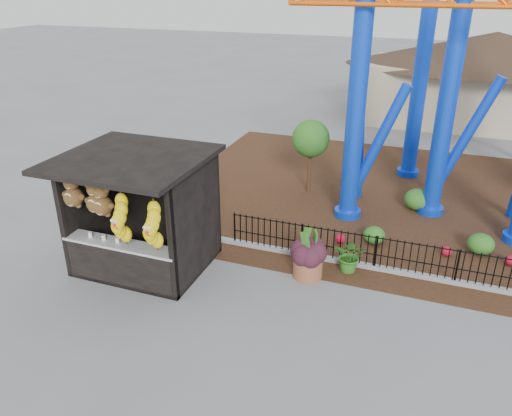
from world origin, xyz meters
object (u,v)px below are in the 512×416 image
(terracotta_planter, at_px, (308,266))
(potted_plant, at_px, (350,256))
(roller_coaster, at_px, (505,1))
(prize_booth, at_px, (136,216))

(terracotta_planter, relative_size, potted_plant, 0.83)
(terracotta_planter, bearing_deg, roller_coaster, 57.71)
(roller_coaster, bearing_deg, terracotta_planter, -122.29)
(terracotta_planter, xyz_separation_m, potted_plant, (0.97, 0.63, 0.16))
(prize_booth, relative_size, potted_plant, 3.82)
(prize_booth, xyz_separation_m, roller_coaster, (8.12, 7.33, 4.90))
(roller_coaster, xyz_separation_m, terracotta_planter, (-3.89, -6.16, -6.14))
(prize_booth, height_order, roller_coaster, roller_coaster)
(terracotta_planter, bearing_deg, potted_plant, 33.15)
(terracotta_planter, bearing_deg, prize_booth, -164.49)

